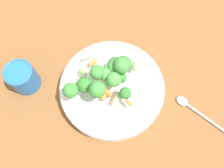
% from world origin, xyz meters
% --- Properties ---
extents(ground_plane, '(3.00, 3.00, 0.00)m').
position_xyz_m(ground_plane, '(0.00, 0.00, 0.00)').
color(ground_plane, brown).
extents(bowl, '(0.30, 0.30, 0.05)m').
position_xyz_m(bowl, '(0.00, 0.00, 0.03)').
color(bowl, white).
rests_on(bowl, ground_plane).
extents(pasta_salad, '(0.18, 0.17, 0.09)m').
position_xyz_m(pasta_salad, '(-0.01, 0.01, 0.10)').
color(pasta_salad, '#8CB766').
rests_on(pasta_salad, bowl).
extents(cup, '(0.08, 0.08, 0.08)m').
position_xyz_m(cup, '(-0.25, -0.07, 0.04)').
color(cup, '#2366B2').
rests_on(cup, ground_plane).
extents(spoon, '(0.19, 0.07, 0.01)m').
position_xyz_m(spoon, '(0.24, 0.03, 0.01)').
color(spoon, silver).
rests_on(spoon, ground_plane).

